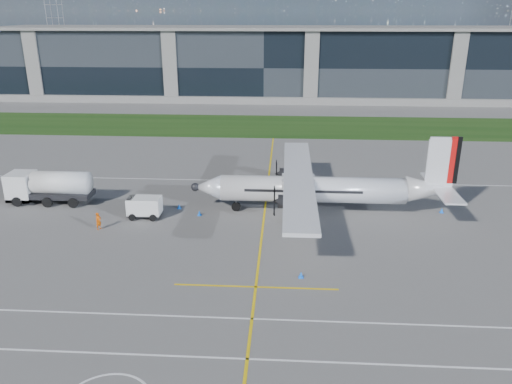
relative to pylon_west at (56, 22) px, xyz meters
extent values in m
plane|color=#555351|center=(80.00, -110.00, -15.00)|extent=(400.00, 400.00, 0.00)
cube|color=#173A10|center=(80.00, -102.00, -14.98)|extent=(400.00, 18.00, 0.04)
cube|color=black|center=(80.00, -70.00, -7.50)|extent=(120.00, 20.00, 15.00)
cube|color=black|center=(80.00, -10.00, -12.00)|extent=(400.00, 6.00, 6.00)
cube|color=yellow|center=(83.00, -140.00, -14.99)|extent=(0.20, 70.00, 0.01)
cube|color=white|center=(80.00, -164.00, -14.99)|extent=(90.00, 0.15, 0.01)
imported|color=#F25907|center=(67.99, -146.67, -14.07)|extent=(0.83, 0.92, 1.86)
cone|color=blue|center=(86.32, -154.42, -14.75)|extent=(0.36, 0.36, 0.50)
cone|color=blue|center=(85.58, -128.10, -14.75)|extent=(0.36, 0.36, 0.50)
cone|color=blue|center=(100.61, -140.67, -14.75)|extent=(0.36, 0.36, 0.50)
cone|color=blue|center=(76.65, -142.83, -14.75)|extent=(0.36, 0.36, 0.50)
cone|color=blue|center=(74.28, -141.18, -14.75)|extent=(0.36, 0.36, 0.50)
camera|label=1|loc=(84.95, -187.66, 3.92)|focal=35.00mm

